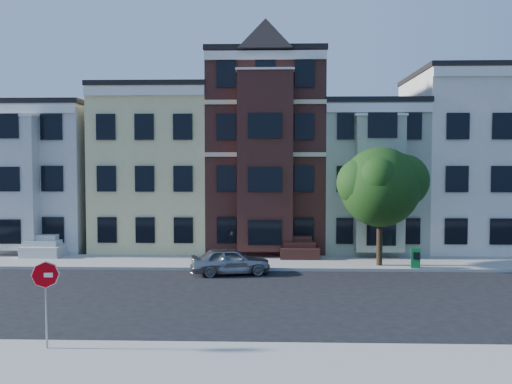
{
  "coord_description": "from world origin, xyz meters",
  "views": [
    {
      "loc": [
        0.56,
        -22.86,
        5.56
      ],
      "look_at": [
        -0.3,
        3.02,
        4.2
      ],
      "focal_mm": 40.0,
      "sensor_mm": 36.0,
      "label": 1
    }
  ],
  "objects_px": {
    "parked_car": "(230,261)",
    "stop_sign": "(46,299)",
    "newspaper_box": "(415,258)",
    "street_tree": "(380,192)"
  },
  "relations": [
    {
      "from": "parked_car",
      "to": "stop_sign",
      "type": "bearing_deg",
      "value": 148.22
    },
    {
      "from": "stop_sign",
      "to": "parked_car",
      "type": "bearing_deg",
      "value": 67.66
    },
    {
      "from": "parked_car",
      "to": "newspaper_box",
      "type": "xyz_separation_m",
      "value": [
        9.4,
        1.23,
        -0.01
      ]
    },
    {
      "from": "street_tree",
      "to": "newspaper_box",
      "type": "bearing_deg",
      "value": -22.95
    },
    {
      "from": "parked_car",
      "to": "stop_sign",
      "type": "height_order",
      "value": "stop_sign"
    },
    {
      "from": "street_tree",
      "to": "stop_sign",
      "type": "distance_m",
      "value": 18.5
    },
    {
      "from": "newspaper_box",
      "to": "stop_sign",
      "type": "bearing_deg",
      "value": -125.97
    },
    {
      "from": "stop_sign",
      "to": "street_tree",
      "type": "bearing_deg",
      "value": 46.87
    },
    {
      "from": "street_tree",
      "to": "newspaper_box",
      "type": "height_order",
      "value": "street_tree"
    },
    {
      "from": "stop_sign",
      "to": "newspaper_box",
      "type": "bearing_deg",
      "value": 41.56
    }
  ]
}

